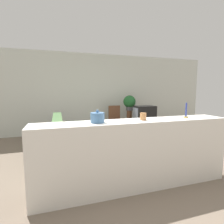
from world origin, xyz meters
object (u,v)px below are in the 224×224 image
object	(u,v)px
potted_plant	(129,102)
decorative_bowl	(97,118)
wooden_chair	(115,119)
couch	(70,141)
television	(144,114)

from	to	relation	value
potted_plant	decorative_bowl	distance (m)	3.64
wooden_chair	decorative_bowl	xyz separation A→B (m)	(-1.28, -3.06, 0.57)
couch	potted_plant	bearing A→B (deg)	34.88
potted_plant	decorative_bowl	xyz separation A→B (m)	(-1.81, -3.16, 0.02)
decorative_bowl	wooden_chair	bearing A→B (deg)	67.34
television	potted_plant	world-z (taller)	potted_plant
wooden_chair	potted_plant	size ratio (longest dim) A/B	1.89
television	couch	bearing A→B (deg)	-159.16
television	wooden_chair	size ratio (longest dim) A/B	0.67
couch	television	world-z (taller)	television
wooden_chair	potted_plant	xyz separation A→B (m)	(0.53, 0.10, 0.55)
wooden_chair	potted_plant	world-z (taller)	potted_plant
television	potted_plant	size ratio (longest dim) A/B	1.26
potted_plant	couch	bearing A→B (deg)	-145.12
couch	television	distance (m)	2.55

